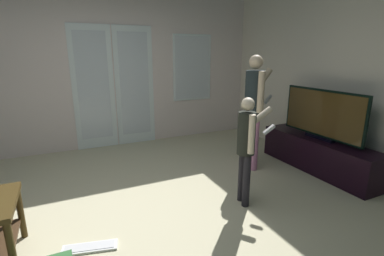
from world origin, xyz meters
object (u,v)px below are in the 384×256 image
object	(u,v)px
tv_stand	(318,154)
person_child	(247,142)
person_adult	(254,103)
loose_keyboard	(90,247)
flat_screen_tv	(322,114)

from	to	relation	value
tv_stand	person_child	bearing A→B (deg)	-167.73
tv_stand	person_adult	world-z (taller)	person_adult
person_adult	person_child	world-z (taller)	person_adult
tv_stand	loose_keyboard	distance (m)	3.02
tv_stand	person_adult	bearing A→B (deg)	148.59
loose_keyboard	person_child	bearing A→B (deg)	2.78
tv_stand	flat_screen_tv	bearing A→B (deg)	114.71
loose_keyboard	tv_stand	bearing A→B (deg)	7.32
flat_screen_tv	tv_stand	bearing A→B (deg)	-65.29
flat_screen_tv	person_child	bearing A→B (deg)	-167.57
person_adult	tv_stand	bearing A→B (deg)	-31.41
person_adult	loose_keyboard	xyz separation A→B (m)	(-2.24, -0.85, -0.91)
flat_screen_tv	person_adult	distance (m)	0.89
person_adult	loose_keyboard	distance (m)	2.56
tv_stand	person_child	distance (m)	1.52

